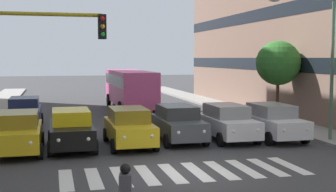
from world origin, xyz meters
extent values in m
plane|color=#38383A|center=(0.00, 0.00, 0.00)|extent=(180.00, 180.00, 0.00)
cube|color=black|center=(-15.94, -18.02, 3.55)|extent=(11.45, 27.01, 0.90)
cube|color=black|center=(-15.94, -18.02, 7.10)|extent=(11.45, 27.01, 0.90)
cube|color=silver|center=(-4.05, 0.00, 0.00)|extent=(0.45, 2.80, 0.01)
cube|color=silver|center=(-3.15, 0.00, 0.00)|extent=(0.45, 2.80, 0.01)
cube|color=silver|center=(-2.25, 0.00, 0.00)|extent=(0.45, 2.80, 0.01)
cube|color=silver|center=(-1.35, 0.00, 0.00)|extent=(0.45, 2.80, 0.01)
cube|color=silver|center=(-0.45, 0.00, 0.00)|extent=(0.45, 2.80, 0.01)
cube|color=silver|center=(0.45, 0.00, 0.00)|extent=(0.45, 2.80, 0.01)
cube|color=silver|center=(1.35, 0.00, 0.00)|extent=(0.45, 2.80, 0.01)
cube|color=silver|center=(2.25, 0.00, 0.00)|extent=(0.45, 2.80, 0.01)
cube|color=silver|center=(3.15, 0.00, 0.00)|extent=(0.45, 2.80, 0.01)
cube|color=silver|center=(4.05, 0.00, 0.00)|extent=(0.45, 2.80, 0.01)
cube|color=silver|center=(-6.01, -5.17, 0.72)|extent=(1.80, 4.40, 0.80)
cube|color=gray|center=(-6.01, -5.37, 1.42)|extent=(1.58, 2.46, 0.60)
cylinder|color=black|center=(-6.91, -3.72, 0.32)|extent=(0.22, 0.64, 0.64)
cylinder|color=black|center=(-5.11, -3.72, 0.32)|extent=(0.22, 0.64, 0.64)
cylinder|color=black|center=(-6.91, -6.62, 0.32)|extent=(0.22, 0.64, 0.64)
cylinder|color=black|center=(-5.11, -6.62, 0.32)|extent=(0.22, 0.64, 0.64)
sphere|color=white|center=(-6.58, -3.02, 0.80)|extent=(0.18, 0.18, 0.18)
sphere|color=white|center=(-5.43, -3.02, 0.80)|extent=(0.18, 0.18, 0.18)
cube|color=silver|center=(-3.77, -5.52, 0.72)|extent=(1.80, 4.40, 0.80)
cube|color=gray|center=(-3.77, -5.72, 1.42)|extent=(1.58, 2.46, 0.60)
cylinder|color=black|center=(-4.67, -4.06, 0.32)|extent=(0.22, 0.64, 0.64)
cylinder|color=black|center=(-2.87, -4.06, 0.32)|extent=(0.22, 0.64, 0.64)
cylinder|color=black|center=(-4.67, -6.97, 0.32)|extent=(0.22, 0.64, 0.64)
cylinder|color=black|center=(-2.87, -6.97, 0.32)|extent=(0.22, 0.64, 0.64)
sphere|color=white|center=(-4.35, -3.37, 0.80)|extent=(0.18, 0.18, 0.18)
sphere|color=white|center=(-3.20, -3.37, 0.80)|extent=(0.18, 0.18, 0.18)
cube|color=#474C51|center=(-1.35, -5.77, 0.72)|extent=(1.80, 4.40, 0.80)
cube|color=#343639|center=(-1.35, -5.97, 1.42)|extent=(1.58, 2.46, 0.60)
cylinder|color=black|center=(-2.25, -4.32, 0.32)|extent=(0.22, 0.64, 0.64)
cylinder|color=black|center=(-0.45, -4.32, 0.32)|extent=(0.22, 0.64, 0.64)
cylinder|color=black|center=(-2.25, -7.22, 0.32)|extent=(0.22, 0.64, 0.64)
cylinder|color=black|center=(-0.45, -7.22, 0.32)|extent=(0.22, 0.64, 0.64)
sphere|color=white|center=(-1.93, -3.62, 0.80)|extent=(0.18, 0.18, 0.18)
sphere|color=white|center=(-0.78, -3.62, 0.80)|extent=(0.18, 0.18, 0.18)
cube|color=gold|center=(1.09, -5.15, 0.72)|extent=(1.80, 4.40, 0.80)
cube|color=olive|center=(1.09, -5.35, 1.42)|extent=(1.58, 2.46, 0.60)
cylinder|color=black|center=(0.19, -3.70, 0.32)|extent=(0.22, 0.64, 0.64)
cylinder|color=black|center=(1.99, -3.70, 0.32)|extent=(0.22, 0.64, 0.64)
cylinder|color=black|center=(0.19, -6.60, 0.32)|extent=(0.22, 0.64, 0.64)
cylinder|color=black|center=(1.99, -6.60, 0.32)|extent=(0.22, 0.64, 0.64)
sphere|color=white|center=(0.52, -3.00, 0.80)|extent=(0.18, 0.18, 0.18)
sphere|color=white|center=(1.67, -3.00, 0.80)|extent=(0.18, 0.18, 0.18)
cube|color=black|center=(3.66, -5.14, 0.72)|extent=(1.80, 4.40, 0.80)
cube|color=yellow|center=(3.66, -5.34, 1.42)|extent=(1.58, 2.46, 0.60)
cylinder|color=black|center=(2.76, -3.69, 0.32)|extent=(0.22, 0.64, 0.64)
cylinder|color=black|center=(4.56, -3.69, 0.32)|extent=(0.22, 0.64, 0.64)
cylinder|color=black|center=(2.76, -6.59, 0.32)|extent=(0.22, 0.64, 0.64)
cylinder|color=black|center=(4.56, -6.59, 0.32)|extent=(0.22, 0.64, 0.64)
sphere|color=white|center=(3.09, -2.99, 0.80)|extent=(0.18, 0.18, 0.18)
sphere|color=white|center=(4.24, -2.99, 0.80)|extent=(0.18, 0.18, 0.18)
cube|color=gold|center=(5.84, -4.81, 0.72)|extent=(1.80, 4.40, 0.80)
cube|color=olive|center=(5.84, -5.01, 1.42)|extent=(1.58, 2.46, 0.60)
cylinder|color=black|center=(4.94, -3.36, 0.32)|extent=(0.22, 0.64, 0.64)
cylinder|color=black|center=(4.94, -6.26, 0.32)|extent=(0.22, 0.64, 0.64)
cylinder|color=black|center=(6.74, -6.26, 0.32)|extent=(0.22, 0.64, 0.64)
sphere|color=white|center=(5.27, -2.66, 0.80)|extent=(0.18, 0.18, 0.18)
cube|color=navy|center=(6.02, -12.21, 0.72)|extent=(1.80, 4.40, 0.80)
cube|color=#1D2547|center=(6.02, -12.41, 1.42)|extent=(1.58, 2.46, 0.60)
cylinder|color=black|center=(5.12, -10.76, 0.32)|extent=(0.22, 0.64, 0.64)
cylinder|color=black|center=(6.92, -10.76, 0.32)|extent=(0.22, 0.64, 0.64)
cylinder|color=black|center=(5.12, -13.66, 0.32)|extent=(0.22, 0.64, 0.64)
cylinder|color=black|center=(6.92, -13.66, 0.32)|extent=(0.22, 0.64, 0.64)
sphere|color=white|center=(5.45, -10.06, 0.80)|extent=(0.18, 0.18, 0.18)
sphere|color=white|center=(6.60, -10.06, 0.80)|extent=(0.18, 0.18, 0.18)
cube|color=#DB5193|center=(-1.35, -19.86, 1.75)|extent=(2.50, 10.50, 2.50)
cube|color=black|center=(-1.35, -19.86, 2.30)|extent=(2.52, 9.87, 0.80)
cylinder|color=black|center=(-2.60, -16.18, 0.50)|extent=(0.28, 1.00, 1.00)
cylinder|color=black|center=(-0.10, -16.18, 0.50)|extent=(0.28, 1.00, 1.00)
cylinder|color=black|center=(-2.60, -23.01, 0.50)|extent=(0.28, 1.00, 1.00)
cylinder|color=black|center=(-0.10, -23.01, 0.50)|extent=(0.28, 1.00, 1.00)
cube|color=#4C4C51|center=(2.82, 4.77, 1.00)|extent=(0.35, 0.41, 0.64)
sphere|color=black|center=(2.82, 4.77, 1.44)|extent=(0.26, 0.26, 0.26)
cylinder|color=#AD991E|center=(5.08, 0.69, 5.30)|extent=(4.39, 0.12, 0.12)
cube|color=black|center=(2.88, 0.69, 4.95)|extent=(0.24, 0.28, 0.76)
sphere|color=red|center=(2.88, 0.84, 5.19)|extent=(0.14, 0.14, 0.14)
sphere|color=orange|center=(2.88, 0.84, 4.95)|extent=(0.14, 0.14, 0.14)
sphere|color=green|center=(2.88, 0.84, 4.71)|extent=(0.14, 0.14, 0.14)
cylinder|color=#4C6B56|center=(-8.28, -3.77, 3.49)|extent=(0.16, 0.16, 6.69)
cylinder|color=#513823|center=(-8.96, -10.34, 1.51)|extent=(0.20, 0.20, 2.72)
sphere|color=#2D6B28|center=(-8.96, -10.34, 3.68)|extent=(2.72, 2.72, 2.72)
camera|label=1|loc=(4.41, 15.04, 3.98)|focal=48.81mm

